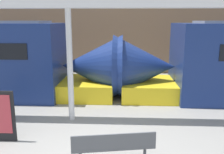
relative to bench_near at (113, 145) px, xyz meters
name	(u,v)px	position (x,y,z in m)	size (l,w,h in m)	color
station_wall	(117,32)	(-0.26, 10.35, 2.01)	(56.00, 0.20, 5.00)	#937051
bench_near	(113,145)	(0.00, 0.00, 0.00)	(1.92, 0.75, 0.80)	#4C4F54
support_column_near	(70,66)	(-1.50, 2.61, 1.30)	(0.19, 0.19, 3.57)	silver
canopy_beam	(68,3)	(-1.50, 2.61, 3.22)	(28.00, 0.60, 0.28)	silver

